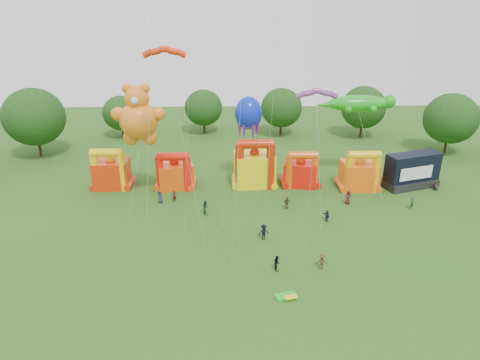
{
  "coord_description": "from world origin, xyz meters",
  "views": [
    {
      "loc": [
        -2.5,
        -30.74,
        25.54
      ],
      "look_at": [
        -1.4,
        18.0,
        5.06
      ],
      "focal_mm": 32.0,
      "sensor_mm": 36.0,
      "label": 1
    }
  ],
  "objects_px": {
    "octopus_kite": "(250,138)",
    "spectator_0": "(160,197)",
    "teddy_bear_kite": "(138,131)",
    "bouncy_castle_0": "(111,172)",
    "bouncy_castle_2": "(254,167)",
    "stage_trailer": "(412,171)",
    "gecko_kite": "(367,140)",
    "spectator_4": "(287,203)"
  },
  "relations": [
    {
      "from": "teddy_bear_kite",
      "to": "octopus_kite",
      "type": "bearing_deg",
      "value": 16.55
    },
    {
      "from": "spectator_0",
      "to": "spectator_4",
      "type": "relative_size",
      "value": 1.0
    },
    {
      "from": "bouncy_castle_0",
      "to": "spectator_0",
      "type": "distance_m",
      "value": 9.67
    },
    {
      "from": "teddy_bear_kite",
      "to": "octopus_kite",
      "type": "distance_m",
      "value": 15.84
    },
    {
      "from": "stage_trailer",
      "to": "gecko_kite",
      "type": "relative_size",
      "value": 0.66
    },
    {
      "from": "octopus_kite",
      "to": "spectator_4",
      "type": "xyz_separation_m",
      "value": [
        4.53,
        -8.06,
        -6.51
      ]
    },
    {
      "from": "bouncy_castle_0",
      "to": "stage_trailer",
      "type": "xyz_separation_m",
      "value": [
        44.14,
        -0.76,
        0.07
      ]
    },
    {
      "from": "teddy_bear_kite",
      "to": "bouncy_castle_0",
      "type": "bearing_deg",
      "value": 142.45
    },
    {
      "from": "bouncy_castle_2",
      "to": "stage_trailer",
      "type": "bearing_deg",
      "value": -2.79
    },
    {
      "from": "stage_trailer",
      "to": "teddy_bear_kite",
      "type": "bearing_deg",
      "value": -175.06
    },
    {
      "from": "stage_trailer",
      "to": "spectator_0",
      "type": "xyz_separation_m",
      "value": [
        -36.31,
        -4.71,
        -1.61
      ]
    },
    {
      "from": "bouncy_castle_0",
      "to": "bouncy_castle_2",
      "type": "distance_m",
      "value": 21.01
    },
    {
      "from": "bouncy_castle_2",
      "to": "spectator_4",
      "type": "bearing_deg",
      "value": -64.27
    },
    {
      "from": "bouncy_castle_0",
      "to": "spectator_4",
      "type": "bearing_deg",
      "value": -17.22
    },
    {
      "from": "stage_trailer",
      "to": "spectator_4",
      "type": "height_order",
      "value": "stage_trailer"
    },
    {
      "from": "octopus_kite",
      "to": "spectator_0",
      "type": "xyz_separation_m",
      "value": [
        -12.55,
        -5.81,
        -6.51
      ]
    },
    {
      "from": "stage_trailer",
      "to": "spectator_0",
      "type": "relative_size",
      "value": 4.88
    },
    {
      "from": "stage_trailer",
      "to": "teddy_bear_kite",
      "type": "distance_m",
      "value": 39.6
    },
    {
      "from": "bouncy_castle_0",
      "to": "octopus_kite",
      "type": "relative_size",
      "value": 0.49
    },
    {
      "from": "bouncy_castle_2",
      "to": "teddy_bear_kite",
      "type": "relative_size",
      "value": 0.47
    },
    {
      "from": "gecko_kite",
      "to": "octopus_kite",
      "type": "xyz_separation_m",
      "value": [
        -16.76,
        0.43,
        0.39
      ]
    },
    {
      "from": "teddy_bear_kite",
      "to": "spectator_4",
      "type": "xyz_separation_m",
      "value": [
        19.55,
        -3.6,
        -8.87
      ]
    },
    {
      "from": "bouncy_castle_2",
      "to": "gecko_kite",
      "type": "relative_size",
      "value": 0.58
    },
    {
      "from": "bouncy_castle_2",
      "to": "gecko_kite",
      "type": "xyz_separation_m",
      "value": [
        16.13,
        -0.45,
        4.16
      ]
    },
    {
      "from": "bouncy_castle_2",
      "to": "gecko_kite",
      "type": "height_order",
      "value": "gecko_kite"
    },
    {
      "from": "teddy_bear_kite",
      "to": "octopus_kite",
      "type": "height_order",
      "value": "teddy_bear_kite"
    },
    {
      "from": "gecko_kite",
      "to": "spectator_4",
      "type": "height_order",
      "value": "gecko_kite"
    },
    {
      "from": "gecko_kite",
      "to": "spectator_0",
      "type": "xyz_separation_m",
      "value": [
        -29.31,
        -5.38,
        -6.12
      ]
    },
    {
      "from": "bouncy_castle_2",
      "to": "spectator_4",
      "type": "relative_size",
      "value": 4.27
    },
    {
      "from": "octopus_kite",
      "to": "bouncy_castle_2",
      "type": "bearing_deg",
      "value": 1.49
    },
    {
      "from": "bouncy_castle_2",
      "to": "spectator_4",
      "type": "distance_m",
      "value": 9.18
    },
    {
      "from": "octopus_kite",
      "to": "spectator_4",
      "type": "distance_m",
      "value": 11.31
    },
    {
      "from": "gecko_kite",
      "to": "octopus_kite",
      "type": "bearing_deg",
      "value": 178.52
    },
    {
      "from": "bouncy_castle_0",
      "to": "bouncy_castle_2",
      "type": "bearing_deg",
      "value": 1.0
    },
    {
      "from": "octopus_kite",
      "to": "spectator_0",
      "type": "relative_size",
      "value": 7.44
    },
    {
      "from": "bouncy_castle_0",
      "to": "octopus_kite",
      "type": "distance_m",
      "value": 20.97
    },
    {
      "from": "stage_trailer",
      "to": "bouncy_castle_0",
      "type": "bearing_deg",
      "value": 179.01
    },
    {
      "from": "bouncy_castle_0",
      "to": "octopus_kite",
      "type": "height_order",
      "value": "octopus_kite"
    },
    {
      "from": "bouncy_castle_0",
      "to": "spectator_4",
      "type": "height_order",
      "value": "bouncy_castle_0"
    },
    {
      "from": "bouncy_castle_2",
      "to": "spectator_0",
      "type": "bearing_deg",
      "value": -156.13
    },
    {
      "from": "bouncy_castle_2",
      "to": "gecko_kite",
      "type": "distance_m",
      "value": 16.66
    },
    {
      "from": "bouncy_castle_0",
      "to": "spectator_0",
      "type": "xyz_separation_m",
      "value": [
        7.82,
        -5.47,
        -1.54
      ]
    }
  ]
}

